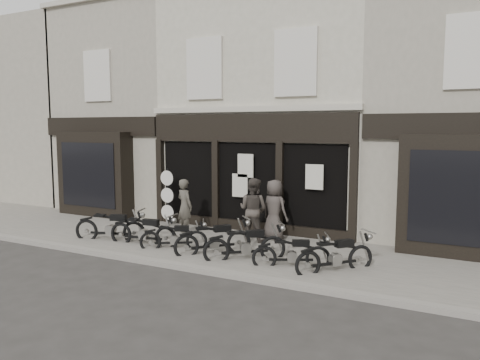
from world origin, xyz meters
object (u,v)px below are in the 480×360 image
at_px(motorcycle_2, 174,239).
at_px(motorcycle_3, 214,242).
at_px(motorcycle_5, 292,256).
at_px(advert_sign_post, 168,200).
at_px(motorcycle_0, 111,229).
at_px(man_right, 274,209).
at_px(man_centre, 253,209).
at_px(motorcycle_1, 144,234).
at_px(man_left, 185,206).
at_px(motorcycle_6, 336,259).
at_px(motorcycle_4, 246,247).

height_order(motorcycle_2, motorcycle_3, motorcycle_3).
bearing_deg(motorcycle_5, advert_sign_post, 130.11).
xyz_separation_m(motorcycle_0, man_right, (4.31, 2.33, 0.59)).
bearing_deg(advert_sign_post, man_right, -2.14).
relative_size(motorcycle_2, man_centre, 0.90).
distance_m(motorcycle_1, motorcycle_5, 4.57).
bearing_deg(motorcycle_3, man_centre, 31.35).
distance_m(motorcycle_0, motorcycle_3, 3.49).
xyz_separation_m(motorcycle_1, man_left, (0.26, 1.71, 0.57)).
bearing_deg(motorcycle_3, motorcycle_0, 135.54).
bearing_deg(motorcycle_6, advert_sign_post, 112.03).
xyz_separation_m(motorcycle_6, man_right, (-2.52, 2.20, 0.62)).
height_order(motorcycle_2, motorcycle_5, motorcycle_5).
xyz_separation_m(motorcycle_2, advert_sign_post, (-1.92, 2.32, 0.65)).
height_order(motorcycle_0, advert_sign_post, advert_sign_post).
bearing_deg(advert_sign_post, motorcycle_2, -51.50).
distance_m(motorcycle_4, advert_sign_post, 4.85).
height_order(motorcycle_1, advert_sign_post, advert_sign_post).
distance_m(man_centre, advert_sign_post, 3.54).
bearing_deg(man_right, motorcycle_6, 154.37).
xyz_separation_m(motorcycle_4, man_left, (-3.04, 1.72, 0.57)).
relative_size(man_centre, man_right, 1.04).
xyz_separation_m(motorcycle_6, man_left, (-5.35, 1.62, 0.59)).
bearing_deg(motorcycle_2, motorcycle_6, -31.37).
bearing_deg(man_centre, motorcycle_3, 82.92).
bearing_deg(man_right, motorcycle_4, 110.48).
bearing_deg(man_right, man_left, 26.99).
relative_size(motorcycle_3, motorcycle_4, 0.95).
bearing_deg(motorcycle_2, motorcycle_5, -33.20).
height_order(motorcycle_0, motorcycle_6, motorcycle_0).
bearing_deg(motorcycle_0, motorcycle_3, -14.65).
bearing_deg(motorcycle_3, motorcycle_6, -47.62).
height_order(motorcycle_2, man_left, man_left).
bearing_deg(motorcycle_1, motorcycle_3, -4.75).
relative_size(motorcycle_2, motorcycle_6, 0.97).
bearing_deg(motorcycle_0, man_centre, 8.51).
distance_m(motorcycle_0, motorcycle_2, 2.25).
xyz_separation_m(motorcycle_0, motorcycle_2, (2.25, 0.08, -0.07)).
height_order(motorcycle_4, man_left, man_left).
distance_m(motorcycle_3, motorcycle_4, 1.03).
height_order(motorcycle_5, man_right, man_right).
xyz_separation_m(motorcycle_1, motorcycle_5, (4.57, -0.03, -0.05)).
bearing_deg(motorcycle_6, motorcycle_4, 133.83).
distance_m(motorcycle_3, man_centre, 1.84).
bearing_deg(motorcycle_1, man_left, 73.48).
height_order(motorcycle_0, motorcycle_1, motorcycle_0).
relative_size(motorcycle_1, man_centre, 1.16).
bearing_deg(motorcycle_3, motorcycle_4, -54.39).
xyz_separation_m(man_centre, advert_sign_post, (-3.50, 0.55, -0.04)).
height_order(motorcycle_5, motorcycle_6, motorcycle_6).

